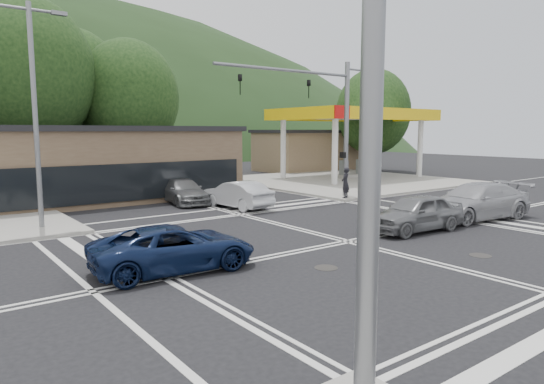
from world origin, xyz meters
TOP-DOWN VIEW (x-y plane):
  - ground at (0.00, 0.00)m, footprint 120.00×120.00m
  - sidewalk_ne at (15.00, 15.00)m, footprint 16.00×16.00m
  - gas_station_canopy at (16.99, 15.99)m, footprint 12.32×8.34m
  - convenience_store at (20.00, 25.00)m, footprint 10.00×6.00m
  - commercial_row at (-8.00, 17.00)m, footprint 24.00×8.00m
  - tree_n_b at (-6.00, 24.00)m, footprint 9.00×9.00m
  - tree_n_c at (1.00, 24.00)m, footprint 7.60×7.60m
  - tree_n_e at (-2.00, 28.00)m, footprint 8.40×8.40m
  - tree_ne at (24.00, 20.00)m, footprint 7.20×7.20m
  - streetlight_nw at (-8.44, 9.00)m, footprint 2.50×0.25m
  - signal_mast_ne at (6.95, 8.20)m, footprint 11.65×0.30m
  - signal_mast_sw at (-6.39, -8.20)m, footprint 9.14×0.28m
  - car_blue_west at (-6.69, 0.50)m, footprint 4.97×2.64m
  - car_grey_center at (3.52, -0.30)m, footprint 4.52×2.10m
  - car_silver_east at (8.00, -0.30)m, footprint 5.97×3.15m
  - car_queue_a at (1.00, 9.00)m, footprint 1.97×4.45m
  - car_queue_b at (5.50, 18.62)m, footprint 2.24×5.05m
  - car_northbound at (-0.50, 12.25)m, footprint 2.35×4.80m
  - pedestrian at (7.50, 7.50)m, footprint 0.77×0.66m

SIDE VIEW (x-z plane):
  - ground at x=0.00m, z-range 0.00..0.00m
  - sidewalk_ne at x=15.00m, z-range 0.00..0.15m
  - car_blue_west at x=-6.69m, z-range 0.00..1.33m
  - car_northbound at x=-0.50m, z-range 0.00..1.34m
  - car_queue_a at x=1.00m, z-range 0.00..1.42m
  - car_grey_center at x=3.52m, z-range 0.00..1.50m
  - car_silver_east at x=8.00m, z-range 0.00..1.65m
  - car_queue_b at x=5.50m, z-range 0.00..1.69m
  - pedestrian at x=7.50m, z-range 0.15..1.92m
  - convenience_store at x=20.00m, z-range 0.00..3.80m
  - commercial_row at x=-8.00m, z-range 0.00..4.00m
  - gas_station_canopy at x=16.99m, z-range 2.17..7.92m
  - streetlight_nw at x=-8.44m, z-range 0.55..9.55m
  - signal_mast_ne at x=6.95m, z-range 1.07..9.07m
  - signal_mast_sw at x=-6.39m, z-range 1.12..9.12m
  - tree_ne at x=24.00m, z-range 0.85..10.84m
  - tree_n_c at x=1.00m, z-range 1.06..11.93m
  - tree_n_e at x=-2.00m, z-range 1.15..13.13m
  - tree_n_b at x=-6.00m, z-range 1.30..14.28m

